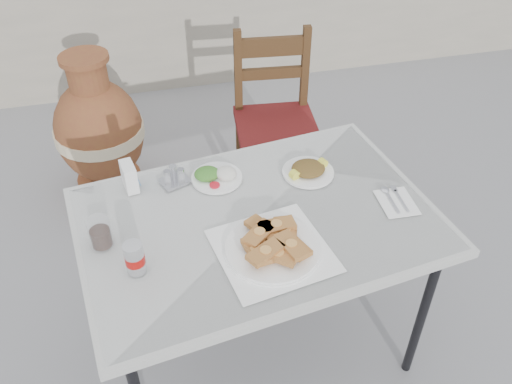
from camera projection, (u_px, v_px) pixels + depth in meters
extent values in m
plane|color=slate|center=(290.00, 341.00, 2.37)|extent=(80.00, 80.00, 0.00)
cylinder|color=black|center=(422.00, 315.00, 2.04)|extent=(0.04, 0.04, 0.70)
cylinder|color=black|center=(107.00, 269.00, 2.22)|extent=(0.04, 0.04, 0.70)
cylinder|color=black|center=(337.00, 206.00, 2.52)|extent=(0.04, 0.04, 0.70)
cube|color=white|center=(258.00, 221.00, 1.89)|extent=(1.33, 0.99, 0.03)
cube|color=white|center=(258.00, 217.00, 1.88)|extent=(1.28, 0.95, 0.00)
cube|color=white|center=(272.00, 250.00, 1.75)|extent=(0.40, 0.40, 0.00)
cylinder|color=white|center=(273.00, 248.00, 1.75)|extent=(0.31, 0.31, 0.02)
cylinder|color=white|center=(272.00, 249.00, 1.75)|extent=(0.32, 0.32, 0.01)
cylinder|color=white|center=(217.00, 178.00, 2.04)|extent=(0.19, 0.19, 0.01)
ellipsoid|color=silver|center=(226.00, 173.00, 2.03)|extent=(0.08, 0.08, 0.04)
ellipsoid|color=#29681D|center=(207.00, 174.00, 2.03)|extent=(0.10, 0.09, 0.04)
cylinder|color=red|center=(215.00, 185.00, 1.99)|extent=(0.04, 0.04, 0.01)
cylinder|color=white|center=(308.00, 172.00, 2.07)|extent=(0.20, 0.20, 0.01)
ellipsoid|color=#256D1B|center=(308.00, 168.00, 2.06)|extent=(0.13, 0.12, 0.04)
cylinder|color=yellow|center=(294.00, 175.00, 2.02)|extent=(0.04, 0.04, 0.04)
cylinder|color=yellow|center=(322.00, 163.00, 2.08)|extent=(0.04, 0.04, 0.04)
cylinder|color=silver|center=(135.00, 258.00, 1.65)|extent=(0.06, 0.06, 0.11)
cylinder|color=red|center=(135.00, 259.00, 1.66)|extent=(0.06, 0.06, 0.03)
cylinder|color=silver|center=(132.00, 246.00, 1.62)|extent=(0.06, 0.06, 0.00)
cylinder|color=white|center=(100.00, 233.00, 1.74)|extent=(0.07, 0.07, 0.11)
cylinder|color=black|center=(101.00, 237.00, 1.76)|extent=(0.07, 0.07, 0.06)
cube|color=white|center=(129.00, 177.00, 1.97)|extent=(0.06, 0.10, 0.11)
cube|color=#1865B7|center=(137.00, 177.00, 1.98)|extent=(0.02, 0.05, 0.06)
cube|color=silver|center=(175.00, 181.00, 2.02)|extent=(0.12, 0.11, 0.01)
cylinder|color=white|center=(168.00, 178.00, 1.98)|extent=(0.02, 0.02, 0.06)
cylinder|color=white|center=(181.00, 176.00, 1.99)|extent=(0.02, 0.02, 0.06)
cylinder|color=silver|center=(173.00, 171.00, 2.02)|extent=(0.03, 0.03, 0.05)
cube|color=white|center=(397.00, 202.00, 1.94)|extent=(0.13, 0.16, 0.00)
cube|color=silver|center=(392.00, 202.00, 1.93)|extent=(0.02, 0.12, 0.00)
ellipsoid|color=silver|center=(385.00, 189.00, 1.98)|extent=(0.03, 0.04, 0.01)
cube|color=silver|center=(401.00, 201.00, 1.94)|extent=(0.01, 0.12, 0.00)
cube|color=silver|center=(394.00, 189.00, 1.99)|extent=(0.02, 0.04, 0.00)
cube|color=#381E0F|center=(247.00, 187.00, 2.84)|extent=(0.04, 0.04, 0.44)
cube|color=#381E0F|center=(313.00, 182.00, 2.88)|extent=(0.04, 0.04, 0.44)
cube|color=#381E0F|center=(240.00, 149.00, 3.11)|extent=(0.04, 0.04, 0.44)
cube|color=#381E0F|center=(300.00, 144.00, 3.15)|extent=(0.04, 0.04, 0.44)
cube|color=maroon|center=(276.00, 127.00, 2.84)|extent=(0.45, 0.45, 0.05)
cube|color=#381E0F|center=(238.00, 75.00, 2.81)|extent=(0.04, 0.04, 0.49)
cube|color=#381E0F|center=(305.00, 71.00, 2.85)|extent=(0.04, 0.04, 0.49)
cube|color=#381E0F|center=(272.00, 47.00, 2.74)|extent=(0.39, 0.07, 0.10)
cube|color=#381E0F|center=(272.00, 73.00, 2.83)|extent=(0.39, 0.07, 0.06)
cylinder|color=brown|center=(111.00, 182.00, 3.16)|extent=(0.36, 0.36, 0.09)
ellipsoid|color=brown|center=(100.00, 131.00, 2.93)|extent=(0.47, 0.47, 0.59)
cylinder|color=beige|center=(100.00, 131.00, 2.93)|extent=(0.48, 0.48, 0.07)
cylinder|color=brown|center=(88.00, 77.00, 2.73)|extent=(0.20, 0.20, 0.18)
cylinder|color=brown|center=(83.00, 58.00, 2.66)|extent=(0.25, 0.25, 0.03)
cube|color=#A79D8B|center=(193.00, 2.00, 3.86)|extent=(6.00, 0.25, 1.20)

